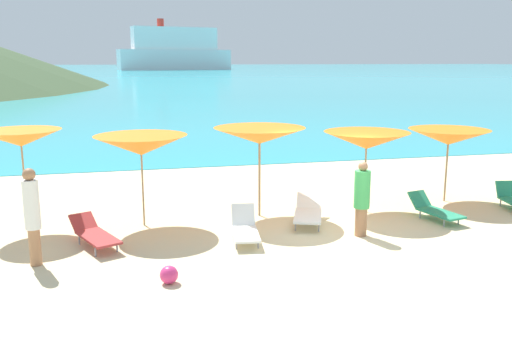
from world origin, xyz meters
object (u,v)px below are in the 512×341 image
object	(u,v)px
umbrella_2	(260,136)
umbrella_3	(367,140)
beach_ball	(169,275)
cruise_ship	(175,51)
lounge_chair_0	(245,228)
umbrella_0	(21,138)
umbrella_4	(449,137)
beachgoer_2	(32,213)
lounge_chair_1	(94,233)
umbrella_1	(141,145)
lounge_chair_5	(434,209)
lounge_chair_4	(308,212)
beachgoer_1	(362,197)

from	to	relation	value
umbrella_2	umbrella_3	distance (m)	2.78
beach_ball	cruise_ship	bearing A→B (deg)	84.79
umbrella_3	lounge_chair_0	xyz separation A→B (m)	(-3.53, -1.56, -1.60)
umbrella_0	umbrella_4	distance (m)	10.95
beachgoer_2	cruise_ship	xyz separation A→B (m)	(21.47, 207.46, 6.18)
beachgoer_2	cruise_ship	bearing A→B (deg)	90.86
lounge_chair_1	umbrella_1	bearing A→B (deg)	25.44
lounge_chair_5	lounge_chair_4	bearing A→B (deg)	159.90
cruise_ship	lounge_chair_0	bearing A→B (deg)	-106.86
lounge_chair_0	beachgoer_1	world-z (taller)	beachgoer_1
umbrella_0	umbrella_3	size ratio (longest dim) A/B	0.98
umbrella_3	lounge_chair_1	distance (m)	7.02
lounge_chair_1	lounge_chair_4	distance (m)	4.99
umbrella_2	lounge_chair_0	size ratio (longest dim) A/B	1.62
lounge_chair_5	beachgoer_1	size ratio (longest dim) A/B	0.94
umbrella_2	cruise_ship	bearing A→B (deg)	85.41
umbrella_3	cruise_ship	size ratio (longest dim) A/B	0.05
umbrella_4	cruise_ship	world-z (taller)	cruise_ship
umbrella_2	lounge_chair_1	distance (m)	4.58
umbrella_3	lounge_chair_5	distance (m)	2.39
umbrella_4	beach_ball	xyz separation A→B (m)	(-7.99, -4.01, -1.65)
lounge_chair_0	beachgoer_1	bearing A→B (deg)	1.08
lounge_chair_0	cruise_ship	xyz separation A→B (m)	(17.22, 206.96, 6.94)
beachgoer_1	lounge_chair_4	bearing A→B (deg)	45.97
umbrella_0	beach_ball	world-z (taller)	umbrella_0
beach_ball	umbrella_4	bearing A→B (deg)	26.67
lounge_chair_0	lounge_chair_5	distance (m)	4.93
umbrella_1	lounge_chair_5	world-z (taller)	umbrella_1
umbrella_3	beach_ball	world-z (taller)	umbrella_3
umbrella_3	beach_ball	xyz separation A→B (m)	(-5.34, -3.56, -1.71)
umbrella_1	lounge_chair_0	bearing A→B (deg)	-37.86
lounge_chair_0	beach_ball	bearing A→B (deg)	-124.83
lounge_chair_0	lounge_chair_4	size ratio (longest dim) A/B	0.80
lounge_chair_4	lounge_chair_0	bearing A→B (deg)	-132.77
umbrella_2	beachgoer_1	world-z (taller)	umbrella_2
umbrella_3	umbrella_4	xyz separation A→B (m)	(2.65, 0.46, -0.06)
beachgoer_2	cruise_ship	distance (m)	208.66
cruise_ship	umbrella_1	bearing A→B (deg)	-107.49
lounge_chair_0	cruise_ship	distance (m)	207.79
umbrella_4	beachgoer_2	size ratio (longest dim) A/B	1.21
umbrella_0	lounge_chair_4	distance (m)	6.87
umbrella_0	lounge_chair_0	world-z (taller)	umbrella_0
umbrella_1	lounge_chair_4	world-z (taller)	umbrella_1
lounge_chair_1	cruise_ship	xyz separation A→B (m)	(20.42, 206.58, 6.94)
lounge_chair_5	beachgoer_1	xyz separation A→B (m)	(-2.30, -0.74, 0.63)
lounge_chair_1	beach_ball	bearing A→B (deg)	-83.77
cruise_ship	umbrella_0	bearing A→B (deg)	-108.23
lounge_chair_4	beach_ball	xyz separation A→B (m)	(-3.57, -2.88, -0.13)
beach_ball	lounge_chair_1	bearing A→B (deg)	120.31
umbrella_3	lounge_chair_4	distance (m)	2.47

